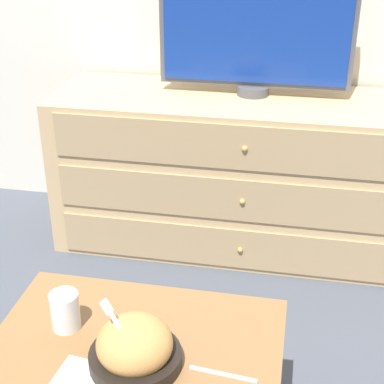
% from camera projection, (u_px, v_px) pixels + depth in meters
% --- Properties ---
extents(ground_plane, '(12.00, 12.00, 0.00)m').
position_uv_depth(ground_plane, '(225.00, 209.00, 3.01)').
color(ground_plane, '#474C56').
extents(dresser, '(1.68, 0.53, 0.69)m').
position_uv_depth(dresser, '(249.00, 174.00, 2.58)').
color(dresser, tan).
rests_on(dresser, ground_plane).
extents(tv, '(0.79, 0.13, 0.56)m').
position_uv_depth(tv, '(256.00, 24.00, 2.34)').
color(tv, '#515156').
rests_on(tv, dresser).
extents(coffee_table, '(0.75, 0.59, 0.41)m').
position_uv_depth(coffee_table, '(132.00, 373.00, 1.50)').
color(coffee_table, olive).
rests_on(coffee_table, ground_plane).
extents(takeout_bowl, '(0.23, 0.23, 0.19)m').
position_uv_depth(takeout_bowl, '(135.00, 348.00, 1.42)').
color(takeout_bowl, black).
rests_on(takeout_bowl, coffee_table).
extents(drink_cup, '(0.08, 0.08, 0.11)m').
position_uv_depth(drink_cup, '(65.00, 313.00, 1.55)').
color(drink_cup, beige).
rests_on(drink_cup, coffee_table).
extents(knife, '(0.17, 0.03, 0.01)m').
position_uv_depth(knife, '(223.00, 374.00, 1.41)').
color(knife, silver).
rests_on(knife, coffee_table).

